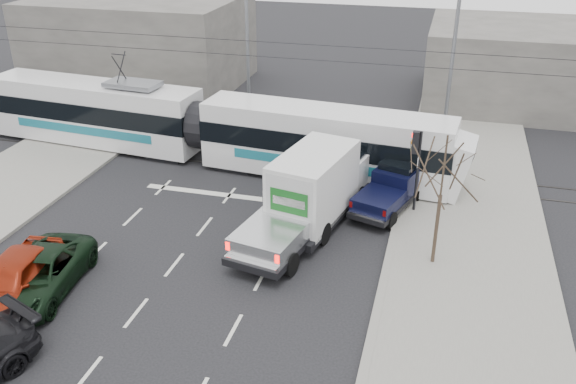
% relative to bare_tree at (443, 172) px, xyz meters
% --- Properties ---
extents(ground, '(120.00, 120.00, 0.00)m').
position_rel_bare_tree_xyz_m(ground, '(-7.60, -2.50, -3.79)').
color(ground, black).
rests_on(ground, ground).
extents(sidewalk_right, '(6.00, 60.00, 0.15)m').
position_rel_bare_tree_xyz_m(sidewalk_right, '(1.40, -2.50, -3.72)').
color(sidewalk_right, gray).
rests_on(sidewalk_right, ground).
extents(rails, '(60.00, 1.60, 0.03)m').
position_rel_bare_tree_xyz_m(rails, '(-7.60, 7.50, -3.78)').
color(rails, '#33302D').
rests_on(rails, ground).
extents(building_left, '(14.00, 10.00, 6.00)m').
position_rel_bare_tree_xyz_m(building_left, '(-21.60, 19.50, -0.79)').
color(building_left, slate).
rests_on(building_left, ground).
extents(building_right, '(12.00, 10.00, 5.00)m').
position_rel_bare_tree_xyz_m(building_right, '(4.40, 21.50, -1.29)').
color(building_right, slate).
rests_on(building_right, ground).
extents(bare_tree, '(2.40, 2.40, 5.00)m').
position_rel_bare_tree_xyz_m(bare_tree, '(0.00, 0.00, 0.00)').
color(bare_tree, '#47382B').
rests_on(bare_tree, ground).
extents(traffic_signal, '(0.44, 0.44, 3.60)m').
position_rel_bare_tree_xyz_m(traffic_signal, '(-1.13, 4.00, -1.05)').
color(traffic_signal, black).
rests_on(traffic_signal, ground).
extents(street_lamp_near, '(2.38, 0.25, 9.00)m').
position_rel_bare_tree_xyz_m(street_lamp_near, '(-0.29, 11.50, 1.32)').
color(street_lamp_near, slate).
rests_on(street_lamp_near, ground).
extents(street_lamp_far, '(2.38, 0.25, 9.00)m').
position_rel_bare_tree_xyz_m(street_lamp_far, '(-11.79, 13.50, 1.32)').
color(street_lamp_far, slate).
rests_on(street_lamp_far, ground).
extents(catenary, '(60.00, 0.20, 7.00)m').
position_rel_bare_tree_xyz_m(catenary, '(-7.60, 7.50, 0.09)').
color(catenary, black).
rests_on(catenary, ground).
extents(tram, '(25.16, 4.78, 5.11)m').
position_rel_bare_tree_xyz_m(tram, '(-12.01, 7.15, -1.98)').
color(tram, silver).
rests_on(tram, ground).
extents(silver_pickup, '(3.49, 6.90, 2.39)m').
position_rel_bare_tree_xyz_m(silver_pickup, '(-5.47, 0.65, -2.60)').
color(silver_pickup, black).
rests_on(silver_pickup, ground).
extents(box_truck, '(3.53, 6.82, 3.25)m').
position_rel_bare_tree_xyz_m(box_truck, '(-4.85, 2.32, -2.19)').
color(box_truck, black).
rests_on(box_truck, ground).
extents(navy_pickup, '(3.06, 4.96, 1.96)m').
position_rel_bare_tree_xyz_m(navy_pickup, '(-2.01, 4.29, -2.82)').
color(navy_pickup, black).
rests_on(navy_pickup, ground).
extents(green_car, '(2.88, 5.21, 1.38)m').
position_rel_bare_tree_xyz_m(green_car, '(-13.01, -5.23, -3.10)').
color(green_car, black).
rests_on(green_car, ground).
extents(red_car, '(2.41, 4.92, 1.62)m').
position_rel_bare_tree_xyz_m(red_car, '(-13.59, -5.87, -2.98)').
color(red_car, maroon).
rests_on(red_car, ground).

